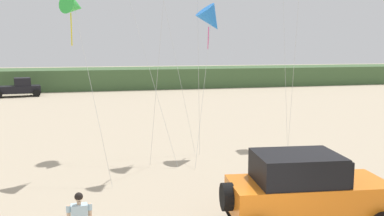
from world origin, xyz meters
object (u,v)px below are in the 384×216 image
distant_pickup (18,88)px  kite_yellow_diamond (211,20)px  kite_pink_ribbon (74,6)px  jeep (305,190)px

distant_pickup → kite_yellow_diamond: (13.16, -27.08, 5.62)m
distant_pickup → kite_pink_ribbon: size_ratio=0.65×
kite_pink_ribbon → kite_yellow_diamond: kite_pink_ribbon is taller
kite_pink_ribbon → kite_yellow_diamond: (6.59, 1.89, -0.33)m
jeep → kite_pink_ribbon: kite_pink_ribbon is taller
jeep → distant_pickup: 39.64m
jeep → kite_pink_ribbon: (-6.26, 8.54, 5.69)m
jeep → kite_yellow_diamond: kite_yellow_diamond is taller
distant_pickup → kite_yellow_diamond: bearing=-64.1°
distant_pickup → kite_pink_ribbon: bearing=-77.2°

